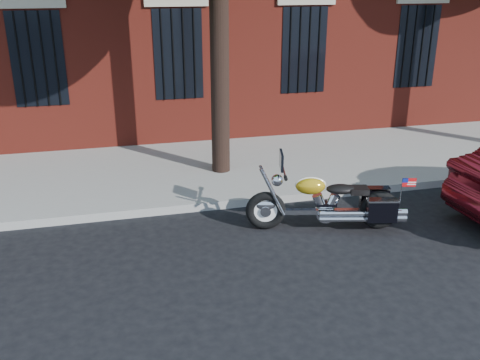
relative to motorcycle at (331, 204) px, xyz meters
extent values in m
plane|color=black|center=(-1.71, -0.11, -0.44)|extent=(120.00, 120.00, 0.00)
cube|color=gray|center=(-1.71, 1.27, -0.37)|extent=(40.00, 0.16, 0.15)
cube|color=gray|center=(-1.71, 3.15, -0.37)|extent=(40.00, 3.60, 0.15)
cube|color=black|center=(-1.71, 5.00, 1.76)|extent=(1.10, 0.14, 2.00)
cube|color=#B2A893|center=(-1.71, 4.97, 2.91)|extent=(1.40, 0.20, 0.22)
cylinder|color=black|center=(-1.71, 4.92, 1.76)|extent=(0.04, 0.04, 2.00)
cylinder|color=black|center=(-1.21, 2.79, 2.06)|extent=(0.36, 0.36, 5.00)
torus|color=black|center=(-1.02, 0.25, -0.11)|extent=(0.66, 0.29, 0.65)
torus|color=black|center=(0.77, -0.18, -0.11)|extent=(0.66, 0.29, 0.65)
cylinder|color=white|center=(-1.02, 0.25, -0.11)|extent=(0.48, 0.17, 0.48)
cylinder|color=white|center=(0.77, -0.18, -0.11)|extent=(0.48, 0.17, 0.48)
ellipsoid|color=white|center=(-1.02, 0.25, -0.02)|extent=(0.36, 0.20, 0.19)
ellipsoid|color=#C39515|center=(0.77, -0.18, 0.00)|extent=(0.36, 0.21, 0.19)
cube|color=white|center=(-0.13, 0.04, -0.13)|extent=(1.43, 0.43, 0.08)
cylinder|color=white|center=(-0.08, 0.02, -0.15)|extent=(0.34, 0.24, 0.31)
cylinder|color=white|center=(0.35, -0.26, -0.14)|extent=(1.19, 0.36, 0.09)
ellipsoid|color=#C39515|center=(-0.33, 0.08, 0.31)|extent=(0.53, 0.38, 0.28)
ellipsoid|color=black|center=(0.14, -0.03, 0.25)|extent=(0.52, 0.38, 0.15)
cube|color=black|center=(0.80, 0.07, -0.01)|extent=(0.49, 0.26, 0.37)
cube|color=black|center=(0.68, -0.41, -0.01)|extent=(0.49, 0.26, 0.37)
cylinder|color=white|center=(-0.76, 0.18, 0.58)|extent=(0.21, 0.74, 0.03)
sphere|color=white|center=(-0.85, 0.21, 0.41)|extent=(0.23, 0.23, 0.19)
cube|color=black|center=(-0.79, 0.19, 0.74)|extent=(0.13, 0.38, 0.27)
cube|color=red|center=(1.02, -0.53, 0.47)|extent=(0.21, 0.06, 0.14)
camera|label=1|loc=(-3.30, -7.27, 3.40)|focal=40.00mm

